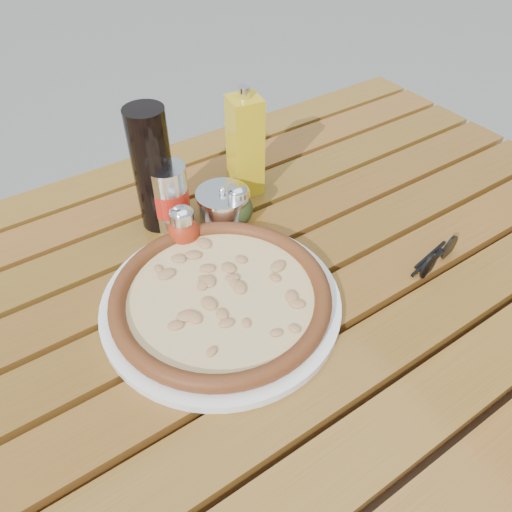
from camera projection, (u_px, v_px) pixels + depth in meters
ground at (260, 475)px, 1.32m from camera, size 60.00×60.00×0.00m
table at (263, 308)px, 0.85m from camera, size 1.40×0.90×0.75m
plate at (221, 303)px, 0.75m from camera, size 0.47×0.47×0.01m
pizza at (221, 296)px, 0.74m from camera, size 0.44×0.44×0.03m
pepper_shaker at (183, 228)px, 0.83m from camera, size 0.05×0.05×0.08m
oregano_shaker at (238, 206)px, 0.88m from camera, size 0.06×0.06×0.08m
dark_bottle at (153, 170)px, 0.83m from camera, size 0.07×0.07×0.22m
soda_can at (170, 197)px, 0.86m from camera, size 0.08×0.08×0.12m
olive_oil_cruet at (245, 146)px, 0.91m from camera, size 0.06×0.06×0.21m
parmesan_tin at (223, 206)px, 0.89m from camera, size 0.10×0.10×0.07m
sunglasses at (437, 257)px, 0.81m from camera, size 0.11×0.04×0.04m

